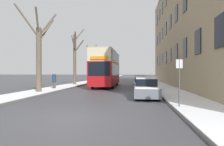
# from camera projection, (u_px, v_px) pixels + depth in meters

# --- Properties ---
(ground_plane) EXTENTS (320.00, 320.00, 0.00)m
(ground_plane) POSITION_uv_depth(u_px,v_px,m) (68.00, 118.00, 8.12)
(ground_plane) COLOR #424247
(sidewalk_left) EXTENTS (2.74, 130.00, 0.16)m
(sidewalk_left) POSITION_uv_depth(u_px,v_px,m) (107.00, 78.00, 61.46)
(sidewalk_left) COLOR slate
(sidewalk_left) RESTS_ON ground
(sidewalk_right) EXTENTS (2.74, 130.00, 0.16)m
(sidewalk_right) POSITION_uv_depth(u_px,v_px,m) (146.00, 78.00, 60.09)
(sidewalk_right) COLOR slate
(sidewalk_right) RESTS_ON ground
(terrace_facade_right) EXTENTS (9.10, 39.37, 16.16)m
(terrace_facade_right) POSITION_uv_depth(u_px,v_px,m) (206.00, 24.00, 25.62)
(terrace_facade_right) COLOR tan
(terrace_facade_right) RESTS_ON ground
(bare_tree_left_0) EXTENTS (3.08, 3.76, 7.72)m
(bare_tree_left_0) POSITION_uv_depth(u_px,v_px,m) (39.00, 53.00, 17.58)
(bare_tree_left_0) COLOR brown
(bare_tree_left_0) RESTS_ON ground
(bare_tree_left_1) EXTENTS (2.37, 3.02, 8.14)m
(bare_tree_left_1) POSITION_uv_depth(u_px,v_px,m) (75.00, 57.00, 28.28)
(bare_tree_left_1) COLOR brown
(bare_tree_left_1) RESTS_ON ground
(bare_tree_left_2) EXTENTS (2.77, 3.55, 7.73)m
(bare_tree_left_2) POSITION_uv_depth(u_px,v_px,m) (92.00, 63.00, 39.53)
(bare_tree_left_2) COLOR brown
(bare_tree_left_2) RESTS_ON ground
(double_decker_bus) EXTENTS (2.60, 10.43, 4.52)m
(double_decker_bus) POSITION_uv_depth(u_px,v_px,m) (106.00, 67.00, 25.70)
(double_decker_bus) COLOR red
(double_decker_bus) RESTS_ON ground
(parked_car_0) EXTENTS (1.72, 4.22, 1.47)m
(parked_car_0) POSITION_uv_depth(u_px,v_px,m) (146.00, 89.00, 14.49)
(parked_car_0) COLOR slate
(parked_car_0) RESTS_ON ground
(parked_car_1) EXTENTS (1.89, 4.15, 1.44)m
(parked_car_1) POSITION_uv_depth(u_px,v_px,m) (143.00, 84.00, 20.60)
(parked_car_1) COLOR #474C56
(parked_car_1) RESTS_ON ground
(parked_car_2) EXTENTS (1.86, 4.19, 1.42)m
(parked_car_2) POSITION_uv_depth(u_px,v_px,m) (141.00, 82.00, 25.74)
(parked_car_2) COLOR silver
(parked_car_2) RESTS_ON ground
(parked_car_3) EXTENTS (1.78, 4.11, 1.46)m
(parked_car_3) POSITION_uv_depth(u_px,v_px,m) (140.00, 80.00, 31.03)
(parked_car_3) COLOR #474C56
(parked_car_3) RESTS_ON ground
(parked_car_4) EXTENTS (1.76, 4.13, 1.35)m
(parked_car_4) POSITION_uv_depth(u_px,v_px,m) (139.00, 79.00, 36.68)
(parked_car_4) COLOR navy
(parked_car_4) RESTS_ON ground
(pedestrian_left_sidewalk) EXTENTS (0.41, 0.41, 1.87)m
(pedestrian_left_sidewalk) POSITION_uv_depth(u_px,v_px,m) (54.00, 80.00, 21.30)
(pedestrian_left_sidewalk) COLOR #4C4742
(pedestrian_left_sidewalk) RESTS_ON ground
(street_sign_post) EXTENTS (0.32, 0.07, 2.52)m
(street_sign_post) POSITION_uv_depth(u_px,v_px,m) (179.00, 80.00, 9.92)
(street_sign_post) COLOR #4C4F54
(street_sign_post) RESTS_ON ground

